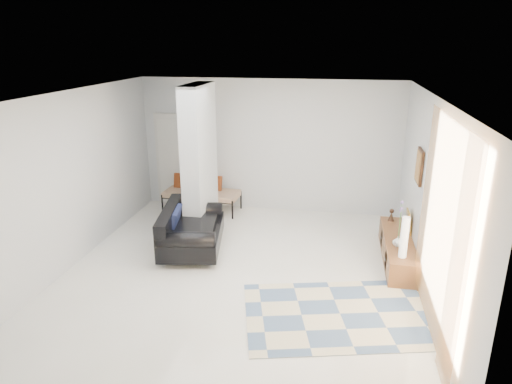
# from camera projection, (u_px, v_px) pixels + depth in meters

# --- Properties ---
(floor) EXTENTS (6.00, 6.00, 0.00)m
(floor) POSITION_uv_depth(u_px,v_px,m) (239.00, 272.00, 7.30)
(floor) COLOR beige
(floor) RESTS_ON ground
(ceiling) EXTENTS (6.00, 6.00, 0.00)m
(ceiling) POSITION_uv_depth(u_px,v_px,m) (237.00, 95.00, 6.41)
(ceiling) COLOR white
(ceiling) RESTS_ON wall_back
(wall_back) EXTENTS (6.00, 0.00, 6.00)m
(wall_back) POSITION_uv_depth(u_px,v_px,m) (269.00, 146.00, 9.65)
(wall_back) COLOR silver
(wall_back) RESTS_ON ground
(wall_front) EXTENTS (6.00, 0.00, 6.00)m
(wall_front) POSITION_uv_depth(u_px,v_px,m) (165.00, 292.00, 4.06)
(wall_front) COLOR silver
(wall_front) RESTS_ON ground
(wall_left) EXTENTS (0.00, 6.00, 6.00)m
(wall_left) POSITION_uv_depth(u_px,v_px,m) (71.00, 180.00, 7.33)
(wall_left) COLOR silver
(wall_left) RESTS_ON ground
(wall_right) EXTENTS (0.00, 6.00, 6.00)m
(wall_right) POSITION_uv_depth(u_px,v_px,m) (430.00, 201.00, 6.38)
(wall_right) COLOR silver
(wall_right) RESTS_ON ground
(partition_column) EXTENTS (0.35, 1.20, 2.80)m
(partition_column) POSITION_uv_depth(u_px,v_px,m) (200.00, 160.00, 8.54)
(partition_column) COLOR silver
(partition_column) RESTS_ON floor
(hallway_door) EXTENTS (0.85, 0.06, 2.04)m
(hallway_door) POSITION_uv_depth(u_px,v_px,m) (175.00, 160.00, 10.10)
(hallway_door) COLOR beige
(hallway_door) RESTS_ON floor
(curtain) EXTENTS (0.00, 2.55, 2.55)m
(curtain) POSITION_uv_depth(u_px,v_px,m) (440.00, 228.00, 5.31)
(curtain) COLOR orange
(curtain) RESTS_ON wall_right
(wall_art) EXTENTS (0.04, 0.45, 0.55)m
(wall_art) POSITION_uv_depth(u_px,v_px,m) (419.00, 166.00, 7.16)
(wall_art) COLOR black
(wall_art) RESTS_ON wall_right
(media_console) EXTENTS (0.45, 1.97, 0.80)m
(media_console) POSITION_uv_depth(u_px,v_px,m) (397.00, 249.00, 7.65)
(media_console) COLOR brown
(media_console) RESTS_ON floor
(loveseat) EXTENTS (1.25, 1.82, 0.76)m
(loveseat) POSITION_uv_depth(u_px,v_px,m) (189.00, 230.00, 8.03)
(loveseat) COLOR silver
(loveseat) RESTS_ON floor
(daybed) EXTENTS (1.65, 0.78, 0.77)m
(daybed) POSITION_uv_depth(u_px,v_px,m) (201.00, 192.00, 9.87)
(daybed) COLOR black
(daybed) RESTS_ON floor
(area_rug) EXTENTS (2.88, 2.26, 0.01)m
(area_rug) POSITION_uv_depth(u_px,v_px,m) (340.00, 314.00, 6.18)
(area_rug) COLOR beige
(area_rug) RESTS_ON floor
(cylinder_lamp) EXTENTS (0.12, 0.12, 0.65)m
(cylinder_lamp) POSITION_uv_depth(u_px,v_px,m) (404.00, 237.00, 6.84)
(cylinder_lamp) COLOR white
(cylinder_lamp) RESTS_ON media_console
(bronze_figurine) EXTENTS (0.11, 0.11, 0.22)m
(bronze_figurine) POSITION_uv_depth(u_px,v_px,m) (391.00, 215.00, 8.30)
(bronze_figurine) COLOR #301E15
(bronze_figurine) RESTS_ON media_console
(vase) EXTENTS (0.18, 0.18, 0.17)m
(vase) POSITION_uv_depth(u_px,v_px,m) (398.00, 241.00, 7.27)
(vase) COLOR white
(vase) RESTS_ON media_console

